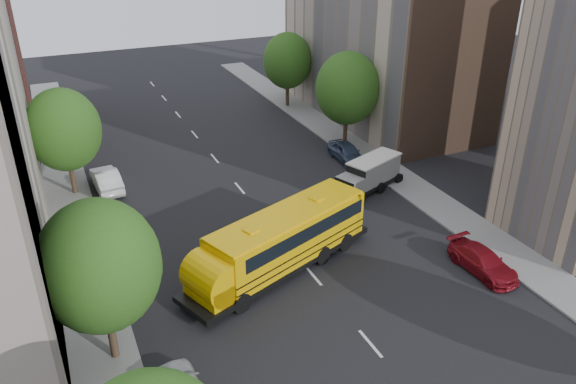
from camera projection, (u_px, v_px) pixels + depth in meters
ground at (298, 257)px, 32.74m from camera, size 120.00×120.00×0.00m
sidewalk_left at (82, 258)px, 32.57m from camera, size 3.00×80.00×0.12m
sidewalk_right at (411, 186)px, 41.00m from camera, size 3.00×80.00×0.12m
lane_markings at (240, 188)px, 40.88m from camera, size 0.15×64.00×0.01m
building_right_far at (383, 21)px, 51.57m from camera, size 10.00×22.00×18.00m
building_right_sidewall at (463, 44)px, 42.61m from camera, size 10.10×0.30×18.00m
street_tree_1 at (100, 266)px, 23.22m from camera, size 5.12×5.12×7.90m
street_tree_2 at (64, 130)px, 37.93m from camera, size 4.99×4.99×7.71m
street_tree_4 at (347, 88)px, 45.88m from camera, size 5.25×5.25×8.10m
street_tree_5 at (287, 61)px, 55.82m from camera, size 4.86×4.86×7.51m
school_bus at (278, 241)px, 30.63m from camera, size 12.56×7.08×3.50m
safari_truck at (370, 174)px, 40.20m from camera, size 5.73×3.71×2.32m
parked_car_1 at (106, 179)px, 40.40m from camera, size 1.95×4.82×1.55m
parked_car_3 at (483, 261)px, 31.20m from camera, size 1.98×4.55×1.30m
parked_car_4 at (347, 152)px, 45.06m from camera, size 1.88×4.37×1.47m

